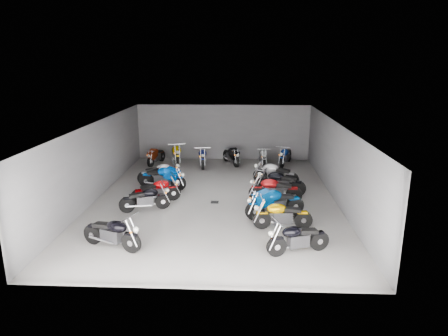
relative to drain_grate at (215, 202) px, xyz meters
The scene contains 23 objects.
ground 0.50m from the drain_grate, 90.00° to the left, with size 14.00×14.00×0.00m, color gray.
wall_back 7.67m from the drain_grate, 90.00° to the left, with size 10.00×0.10×3.20m, color slate.
wall_left 5.27m from the drain_grate, behind, with size 0.10×14.00×3.20m, color slate.
wall_right 5.27m from the drain_grate, ahead, with size 0.10×14.00×3.20m, color slate.
ceiling 3.25m from the drain_grate, 90.00° to the left, with size 10.00×14.00×0.04m, color black.
drain_grate is the anchor object (origin of this frame).
motorcycle_left_a 5.20m from the drain_grate, 123.81° to the right, with size 2.03×0.92×0.94m.
motorcycle_left_c 2.85m from the drain_grate, 158.12° to the right, with size 1.92×0.81×0.88m.
motorcycle_left_d 2.43m from the drain_grate, behind, with size 1.95×0.98×0.91m.
motorcycle_left_e 2.98m from the drain_grate, 146.74° to the left, with size 2.22×0.63×0.98m.
motorcycle_left_f 3.83m from the drain_grate, 137.35° to the left, with size 1.95×0.96×0.91m.
motorcycle_right_a 5.22m from the drain_grate, 57.31° to the right, with size 1.97×0.79×0.90m.
motorcycle_right_b 3.61m from the drain_grate, 45.42° to the right, with size 2.08×0.44×0.92m.
motorcycle_right_c 2.84m from the drain_grate, 33.57° to the right, with size 2.24×0.97×1.03m.
motorcycle_right_d 2.52m from the drain_grate, ahead, with size 2.21×0.48×0.97m.
motorcycle_right_e 3.08m from the drain_grate, 23.27° to the left, with size 2.12×0.80×0.96m.
motorcycle_right_f 3.72m from the drain_grate, 43.64° to the left, with size 2.12×0.99×0.98m.
motorcycle_back_a 7.16m from the drain_grate, 121.38° to the left, with size 0.64×1.97×0.88m.
motorcycle_back_b 6.79m from the drain_grate, 112.52° to the left, with size 0.73×2.37×1.06m.
motorcycle_back_c 5.89m from the drain_grate, 100.43° to the left, with size 0.50×2.21×0.97m.
motorcycle_back_d 6.32m from the drain_grate, 85.36° to the left, with size 0.99×1.97×0.92m.
motorcycle_back_e 6.51m from the drain_grate, 69.63° to the left, with size 0.42×2.00×0.88m.
motorcycle_back_f 7.26m from the drain_grate, 60.74° to the left, with size 0.87×2.06×0.94m.
Camera 1 is at (1.10, -16.01, 5.67)m, focal length 32.00 mm.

